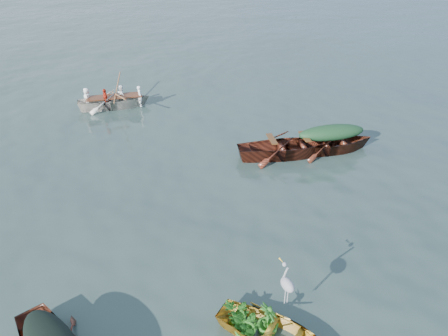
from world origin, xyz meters
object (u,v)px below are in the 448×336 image
(green_tarp_boat, at_px, (329,152))
(open_wooden_boat, at_px, (287,156))
(heron, at_px, (287,290))
(rowed_boat, at_px, (115,108))

(green_tarp_boat, xyz_separation_m, open_wooden_boat, (-1.53, 0.30, 0.00))
(open_wooden_boat, relative_size, heron, 5.18)
(open_wooden_boat, relative_size, rowed_boat, 1.12)
(green_tarp_boat, height_order, rowed_boat, rowed_boat)
(green_tarp_boat, relative_size, heron, 4.70)
(green_tarp_boat, height_order, open_wooden_boat, open_wooden_boat)
(green_tarp_boat, height_order, heron, heron)
(green_tarp_boat, xyz_separation_m, rowed_boat, (-6.02, 7.18, 0.00))
(heron, bearing_deg, rowed_boat, 56.78)
(green_tarp_boat, bearing_deg, rowed_boat, 51.13)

